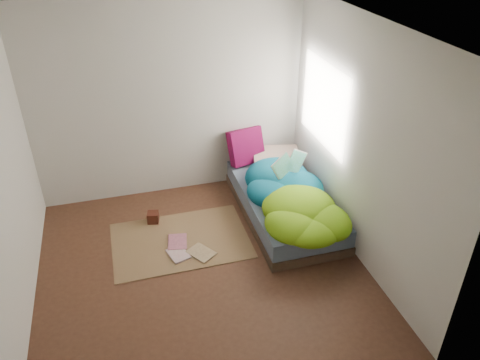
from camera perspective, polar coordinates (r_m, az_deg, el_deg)
The scene contains 12 objects.
ground at distance 5.28m, azimuth -4.61°, elevation -10.71°, with size 3.50×3.50×0.00m, color #47291B.
room_walls at distance 4.38m, azimuth -5.36°, elevation 5.41°, with size 3.54×3.54×2.62m.
bed at distance 6.00m, azimuth 5.35°, elevation -2.92°, with size 1.00×2.00×0.34m.
duvet at distance 5.64m, azimuth 6.30°, elevation -1.25°, with size 0.96×1.84×0.34m, color #075272, non-canonical shape.
rug at distance 5.68m, azimuth -7.26°, elevation -7.32°, with size 1.60×1.10×0.01m, color brown.
pillow_floral at distance 6.55m, azimuth 4.40°, elevation 2.77°, with size 0.63×0.39×0.14m, color beige.
pillow_magenta at distance 6.46m, azimuth 0.73°, elevation 4.14°, with size 0.48×0.15×0.48m, color #450428.
open_book at distance 5.73m, azimuth 6.14°, elevation 2.82°, with size 0.44×0.10×0.27m, color green, non-canonical shape.
wooden_box at distance 5.99m, azimuth -10.55°, elevation -4.48°, with size 0.13×0.13×0.13m, color #3D110E.
floor_book_a at distance 5.44m, azimuth -8.51°, elevation -9.28°, with size 0.20×0.28×0.02m, color silver.
floor_book_b at distance 5.63m, azimuth -8.77°, elevation -7.58°, with size 0.22×0.30×0.03m, color #CD768D.
floor_book_c at distance 5.39m, azimuth -5.58°, elevation -9.44°, with size 0.22×0.30×0.02m, color tan.
Camera 1 is at (-0.67, -3.88, 3.52)m, focal length 35.00 mm.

